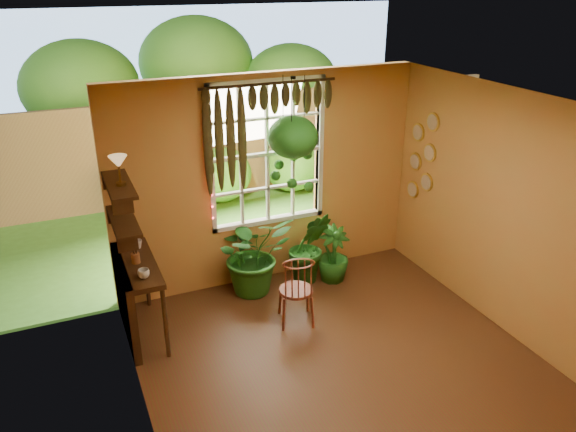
{
  "coord_description": "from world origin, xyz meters",
  "views": [
    {
      "loc": [
        -2.42,
        -3.96,
        3.77
      ],
      "look_at": [
        -0.21,
        1.15,
        1.35
      ],
      "focal_mm": 35.0,
      "sensor_mm": 36.0,
      "label": 1
    }
  ],
  "objects_px": {
    "counter_ledge": "(129,292)",
    "potted_plant_left": "(253,253)",
    "hanging_basket": "(293,143)",
    "potted_plant_mid": "(310,247)",
    "windsor_chair": "(296,300)"
  },
  "relations": [
    {
      "from": "potted_plant_left",
      "to": "hanging_basket",
      "type": "distance_m",
      "value": 1.48
    },
    {
      "from": "hanging_basket",
      "to": "counter_ledge",
      "type": "bearing_deg",
      "value": -171.78
    },
    {
      "from": "windsor_chair",
      "to": "potted_plant_mid",
      "type": "relative_size",
      "value": 1.06
    },
    {
      "from": "counter_ledge",
      "to": "potted_plant_left",
      "type": "relative_size",
      "value": 1.14
    },
    {
      "from": "counter_ledge",
      "to": "potted_plant_left",
      "type": "distance_m",
      "value": 1.62
    },
    {
      "from": "hanging_basket",
      "to": "windsor_chair",
      "type": "bearing_deg",
      "value": -110.77
    },
    {
      "from": "potted_plant_left",
      "to": "hanging_basket",
      "type": "height_order",
      "value": "hanging_basket"
    },
    {
      "from": "counter_ledge",
      "to": "potted_plant_left",
      "type": "xyz_separation_m",
      "value": [
        1.58,
        0.36,
        -0.02
      ]
    },
    {
      "from": "potted_plant_mid",
      "to": "hanging_basket",
      "type": "distance_m",
      "value": 1.44
    },
    {
      "from": "counter_ledge",
      "to": "potted_plant_left",
      "type": "bearing_deg",
      "value": 12.99
    },
    {
      "from": "windsor_chair",
      "to": "potted_plant_mid",
      "type": "bearing_deg",
      "value": 71.61
    },
    {
      "from": "potted_plant_mid",
      "to": "counter_ledge",
      "type": "bearing_deg",
      "value": -172.54
    },
    {
      "from": "counter_ledge",
      "to": "hanging_basket",
      "type": "relative_size",
      "value": 0.88
    },
    {
      "from": "counter_ledge",
      "to": "windsor_chair",
      "type": "bearing_deg",
      "value": -15.97
    },
    {
      "from": "windsor_chair",
      "to": "hanging_basket",
      "type": "bearing_deg",
      "value": 85.04
    }
  ]
}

